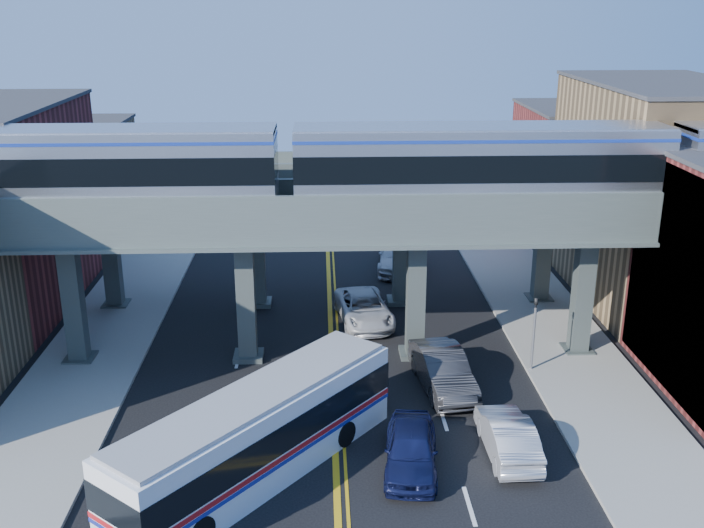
{
  "coord_description": "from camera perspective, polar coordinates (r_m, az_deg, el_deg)",
  "views": [
    {
      "loc": [
        -0.43,
        -26.45,
        16.36
      ],
      "look_at": [
        0.95,
        7.31,
        4.95
      ],
      "focal_mm": 40.0,
      "sensor_mm": 36.0,
      "label": 1
    }
  ],
  "objects": [
    {
      "name": "building_east_c",
      "position": [
        59.78,
        16.27,
        6.47
      ],
      "size": [
        8.0,
        10.0,
        9.0
      ],
      "primitive_type": "cube",
      "color": "maroon",
      "rests_on": "ground"
    },
    {
      "name": "transit_bus",
      "position": [
        28.8,
        -6.86,
        -12.26
      ],
      "size": [
        9.99,
        11.18,
        3.17
      ],
      "rotation": [
        0.0,
        0.0,
        0.87
      ],
      "color": "white",
      "rests_on": "ground"
    },
    {
      "name": "building_east_b",
      "position": [
        47.62,
        21.22,
        4.82
      ],
      "size": [
        8.0,
        14.0,
        12.0
      ],
      "primitive_type": "cube",
      "color": "olive",
      "rests_on": "ground"
    },
    {
      "name": "sidewalk_west",
      "position": [
        41.43,
        -17.72,
        -5.43
      ],
      "size": [
        5.0,
        70.0,
        0.16
      ],
      "primitive_type": "cube",
      "color": "gray",
      "rests_on": "ground"
    },
    {
      "name": "traffic_signal",
      "position": [
        36.66,
        13.12,
        -4.41
      ],
      "size": [
        0.15,
        0.18,
        4.1
      ],
      "color": "slate",
      "rests_on": "ground"
    },
    {
      "name": "car_lane_d",
      "position": [
        50.14,
        3.35,
        0.61
      ],
      "size": [
        3.11,
        6.13,
        1.7
      ],
      "primitive_type": "imported",
      "rotation": [
        0.0,
        0.0,
        -0.13
      ],
      "color": "silver",
      "rests_on": "ground"
    },
    {
      "name": "car_parked_curb",
      "position": [
        30.82,
        11.26,
        -12.13
      ],
      "size": [
        1.72,
        4.72,
        1.55
      ],
      "primitive_type": "imported",
      "rotation": [
        0.0,
        0.0,
        3.16
      ],
      "color": "#ABABB0",
      "rests_on": "ground"
    },
    {
      "name": "ground",
      "position": [
        31.11,
        -1.24,
        -13.08
      ],
      "size": [
        120.0,
        120.0,
        0.0
      ],
      "primitive_type": "plane",
      "color": "black",
      "rests_on": "ground"
    },
    {
      "name": "sidewalk_east",
      "position": [
        41.67,
        14.55,
        -4.98
      ],
      "size": [
        5.0,
        70.0,
        0.16
      ],
      "primitive_type": "cube",
      "color": "gray",
      "rests_on": "ground"
    },
    {
      "name": "car_lane_a",
      "position": [
        29.47,
        4.31,
        -13.27
      ],
      "size": [
        2.46,
        4.93,
        1.61
      ],
      "primitive_type": "imported",
      "rotation": [
        0.0,
        0.0,
        -0.12
      ],
      "color": "#10153B",
      "rests_on": "ground"
    },
    {
      "name": "building_west_c",
      "position": [
        59.62,
        -20.03,
        5.56
      ],
      "size": [
        8.0,
        10.0,
        8.0
      ],
      "primitive_type": "cube",
      "color": "olive",
      "rests_on": "ground"
    },
    {
      "name": "car_lane_b",
      "position": [
        35.04,
        6.63,
        -7.67
      ],
      "size": [
        2.58,
        5.61,
        1.78
      ],
      "primitive_type": "imported",
      "rotation": [
        0.0,
        0.0,
        0.13
      ],
      "color": "#28282A",
      "rests_on": "ground"
    },
    {
      "name": "elevated_viaduct_near",
      "position": [
        35.85,
        -1.57,
        2.63
      ],
      "size": [
        52.0,
        3.6,
        7.4
      ],
      "color": "#434E4B",
      "rests_on": "ground"
    },
    {
      "name": "transit_train",
      "position": [
        35.86,
        9.27,
        7.28
      ],
      "size": [
        51.44,
        3.23,
        3.77
      ],
      "color": "black",
      "rests_on": "elevated_viaduct_near"
    },
    {
      "name": "mural_panel",
      "position": [
        35.87,
        22.5,
        -1.71
      ],
      "size": [
        0.1,
        9.5,
        9.5
      ],
      "primitive_type": "cube",
      "color": "teal",
      "rests_on": "ground"
    },
    {
      "name": "car_lane_c",
      "position": [
        41.78,
        0.88,
        -3.26
      ],
      "size": [
        3.29,
        5.83,
        1.54
      ],
      "primitive_type": "imported",
      "rotation": [
        0.0,
        0.0,
        0.14
      ],
      "color": "silver",
      "rests_on": "ground"
    },
    {
      "name": "stop_sign",
      "position": [
        32.88,
        -0.84,
        -7.71
      ],
      "size": [
        0.76,
        0.09,
        2.63
      ],
      "color": "slate",
      "rests_on": "ground"
    },
    {
      "name": "elevated_viaduct_far",
      "position": [
        42.62,
        -1.71,
        5.23
      ],
      "size": [
        52.0,
        3.6,
        7.4
      ],
      "color": "#434E4B",
      "rests_on": "ground"
    }
  ]
}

